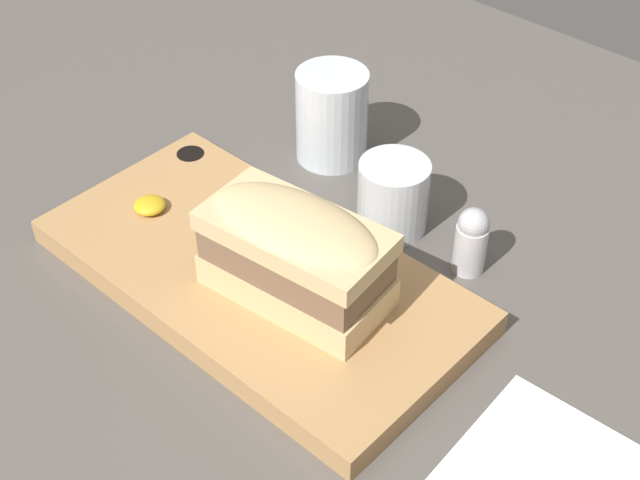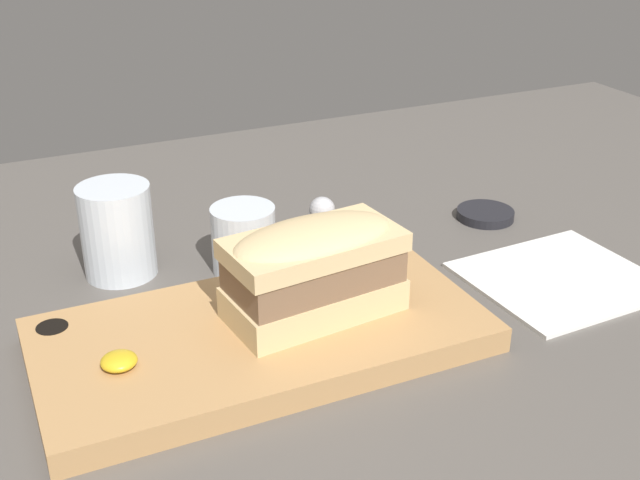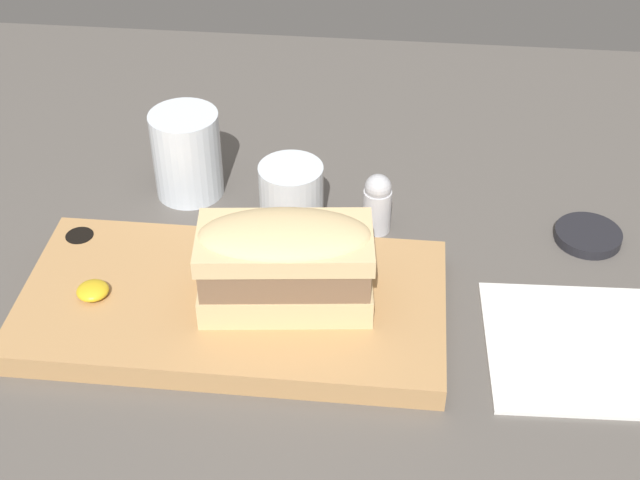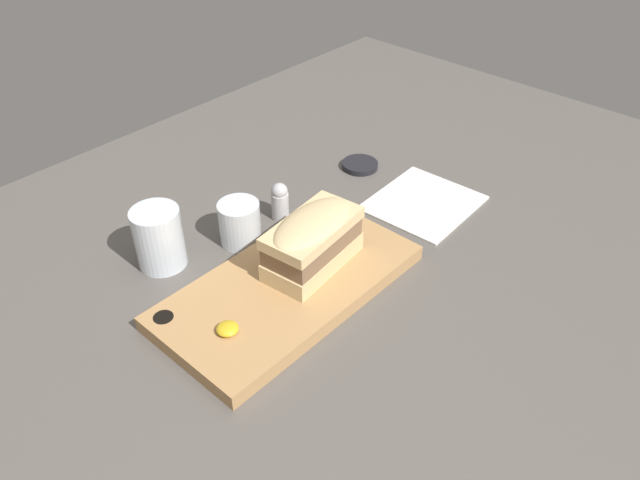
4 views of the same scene
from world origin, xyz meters
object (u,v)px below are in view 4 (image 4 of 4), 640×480
at_px(napkin, 423,203).
at_px(serving_board, 288,286).
at_px(wine_glass, 240,225).
at_px(salt_shaker, 280,201).
at_px(sandwich, 313,239).
at_px(water_glass, 159,241).
at_px(condiment_dish, 360,165).

bearing_deg(napkin, serving_board, 177.54).
relative_size(wine_glass, salt_shaker, 1.06).
relative_size(serving_board, wine_glass, 5.50).
bearing_deg(serving_board, napkin, -2.46).
bearing_deg(sandwich, wine_glass, 95.53).
height_order(serving_board, water_glass, water_glass).
bearing_deg(wine_glass, salt_shaker, -0.43).
distance_m(sandwich, wine_glass, 0.15).
bearing_deg(salt_shaker, napkin, -38.46).
relative_size(water_glass, salt_shaker, 1.45).
bearing_deg(salt_shaker, wine_glass, 179.57).
height_order(water_glass, condiment_dish, water_glass).
xyz_separation_m(sandwich, condiment_dish, (0.29, 0.15, -0.06)).
xyz_separation_m(wine_glass, salt_shaker, (0.09, -0.00, 0.00)).
height_order(sandwich, salt_shaker, sandwich).
bearing_deg(water_glass, sandwich, -55.33).
bearing_deg(condiment_dish, napkin, -97.37).
height_order(wine_glass, salt_shaker, wine_glass).
xyz_separation_m(sandwich, salt_shaker, (0.07, 0.14, -0.04)).
bearing_deg(napkin, water_glass, 153.23).
bearing_deg(wine_glass, napkin, -28.79).
xyz_separation_m(serving_board, water_glass, (-0.08, 0.19, 0.03)).
xyz_separation_m(napkin, condiment_dish, (0.02, 0.16, 0.00)).
height_order(napkin, condiment_dish, condiment_dish).
distance_m(water_glass, wine_glass, 0.13).
height_order(sandwich, napkin, sandwich).
bearing_deg(water_glass, napkin, -26.77).
relative_size(water_glass, wine_glass, 1.37).
bearing_deg(serving_board, condiment_dish, 23.14).
xyz_separation_m(serving_board, wine_glass, (0.04, 0.14, 0.02)).
distance_m(serving_board, salt_shaker, 0.19).
relative_size(napkin, condiment_dish, 2.75).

